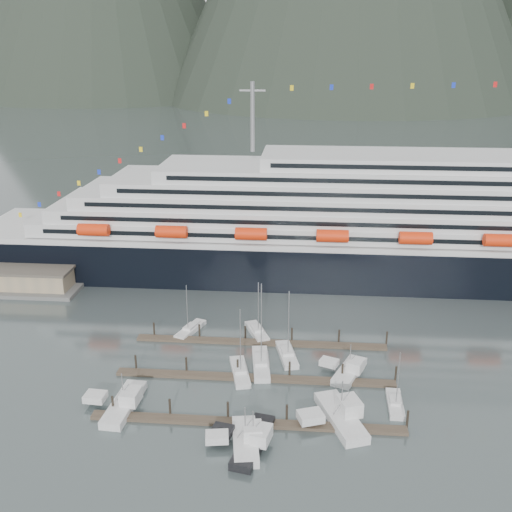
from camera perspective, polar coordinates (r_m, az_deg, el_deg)
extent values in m
plane|color=#455252|center=(102.11, 2.55, -12.62)|extent=(1600.00, 1600.00, 0.00)
cube|color=black|center=(151.72, 12.98, -0.36)|extent=(210.00, 28.00, 12.00)
cube|color=silver|center=(149.69, 13.16, 1.98)|extent=(205.80, 27.44, 1.50)
cube|color=silver|center=(149.77, 15.13, 2.86)|extent=(185.00, 26.00, 3.20)
cube|color=black|center=(137.46, 16.02, 1.37)|extent=(175.75, 0.20, 1.00)
cube|color=silver|center=(149.30, 16.00, 4.01)|extent=(180.00, 25.00, 3.20)
cube|color=black|center=(137.42, 16.93, 2.68)|extent=(171.00, 0.20, 1.00)
cube|color=silver|center=(148.92, 16.87, 5.16)|extent=(172.00, 24.00, 3.20)
cube|color=black|center=(137.49, 17.83, 3.98)|extent=(163.40, 0.20, 1.00)
cube|color=silver|center=(148.64, 17.75, 6.32)|extent=(160.00, 23.00, 3.20)
cube|color=black|center=(137.65, 18.74, 5.28)|extent=(152.00, 0.20, 1.00)
cube|color=silver|center=(148.47, 18.63, 7.44)|extent=(140.00, 22.00, 3.00)
cube|color=black|center=(137.95, 19.64, 6.53)|extent=(133.00, 0.20, 1.00)
cube|color=silver|center=(148.41, 19.51, 8.52)|extent=(95.00, 20.00, 3.00)
cube|color=black|center=(138.84, 20.49, 7.78)|extent=(90.25, 0.20, 1.00)
cylinder|color=gray|center=(142.94, -0.33, 13.09)|extent=(1.00, 1.00, 16.00)
cylinder|color=#FF330D|center=(140.97, -15.21, 2.42)|extent=(7.00, 2.80, 2.80)
cylinder|color=#FF330D|center=(135.90, -8.06, 2.30)|extent=(7.00, 2.80, 2.80)
cylinder|color=#FF330D|center=(133.09, -0.47, 2.12)|extent=(7.00, 2.80, 2.80)
cylinder|color=#FF330D|center=(132.69, 7.29, 1.91)|extent=(7.00, 2.80, 2.80)
cylinder|color=#FF330D|center=(134.71, 14.97, 1.66)|extent=(7.00, 2.80, 2.80)
cylinder|color=#FF330D|center=(139.05, 22.28, 1.39)|extent=(7.00, 2.80, 2.80)
cube|color=#4A3B2F|center=(93.94, -0.89, -15.59)|extent=(48.00, 2.00, 0.50)
cylinder|color=black|center=(98.23, -13.47, -13.66)|extent=(0.36, 0.36, 3.20)
cylinder|color=black|center=(95.96, -8.20, -14.15)|extent=(0.36, 0.36, 3.20)
cylinder|color=black|center=(94.49, -2.69, -14.53)|extent=(0.36, 0.36, 3.20)
cylinder|color=black|center=(93.87, 2.95, -14.80)|extent=(0.36, 0.36, 3.20)
cylinder|color=black|center=(94.11, 8.62, -14.92)|extent=(0.36, 0.36, 3.20)
cylinder|color=black|center=(95.21, 14.22, -14.90)|extent=(0.36, 0.36, 3.20)
cube|color=#4A3B2F|center=(104.80, -0.16, -11.52)|extent=(48.00, 2.00, 0.50)
cylinder|color=black|center=(108.78, -11.37, -9.99)|extent=(0.36, 0.36, 3.20)
cylinder|color=black|center=(106.74, -6.64, -10.33)|extent=(0.36, 0.36, 3.20)
cylinder|color=black|center=(105.42, -1.76, -10.60)|extent=(0.36, 0.36, 3.20)
cylinder|color=black|center=(104.87, 3.22, -10.80)|extent=(0.36, 0.36, 3.20)
cylinder|color=black|center=(105.08, 8.22, -10.92)|extent=(0.36, 0.36, 3.20)
cylinder|color=black|center=(106.06, 13.17, -10.96)|extent=(0.36, 0.36, 3.20)
cube|color=#4A3B2F|center=(116.09, 0.41, -8.22)|extent=(48.00, 2.00, 0.50)
cylinder|color=black|center=(119.82, -9.68, -6.97)|extent=(0.36, 0.36, 3.20)
cylinder|color=black|center=(117.97, -5.41, -7.21)|extent=(0.36, 0.36, 3.20)
cylinder|color=black|center=(116.78, -1.02, -7.41)|extent=(0.36, 0.36, 3.20)
cylinder|color=black|center=(116.28, 3.43, -7.57)|extent=(0.36, 0.36, 3.20)
cylinder|color=black|center=(116.47, 7.90, -7.69)|extent=(0.36, 0.36, 3.20)
cylinder|color=black|center=(117.36, 12.33, -7.76)|extent=(0.36, 0.36, 3.20)
cube|color=silver|center=(106.18, -1.54, -11.08)|extent=(4.82, 10.22, 1.39)
cube|color=silver|center=(105.73, -1.54, -10.66)|extent=(2.73, 3.83, 0.79)
cylinder|color=gray|center=(102.10, -1.50, -8.16)|extent=(0.16, 0.16, 11.96)
cube|color=silver|center=(111.60, 2.96, -9.47)|extent=(4.75, 9.99, 1.42)
cube|color=silver|center=(111.16, 2.96, -9.05)|extent=(2.74, 3.75, 0.81)
cylinder|color=gray|center=(107.55, 3.12, -6.47)|extent=(0.16, 0.16, 12.60)
cube|color=silver|center=(108.55, 0.46, -10.33)|extent=(4.21, 11.99, 1.49)
cube|color=silver|center=(108.07, 0.47, -9.89)|extent=(2.63, 4.34, 0.85)
cylinder|color=gray|center=(103.56, 0.51, -6.61)|extent=(0.17, 0.17, 15.43)
cube|color=silver|center=(121.29, -6.26, -7.06)|extent=(5.22, 9.12, 1.24)
cube|color=silver|center=(120.95, -6.28, -6.74)|extent=(2.73, 3.52, 0.71)
cylinder|color=gray|center=(118.32, -6.58, -4.92)|extent=(0.14, 0.14, 9.58)
cube|color=silver|center=(119.70, 0.09, -7.32)|extent=(5.69, 9.01, 1.36)
cube|color=silver|center=(119.32, 0.09, -6.94)|extent=(2.97, 3.56, 0.77)
cylinder|color=gray|center=(116.43, 0.22, -4.93)|extent=(0.15, 0.15, 10.44)
cube|color=silver|center=(100.32, 13.10, -13.65)|extent=(2.55, 8.10, 1.25)
cube|color=silver|center=(99.90, 13.13, -13.27)|extent=(1.87, 2.86, 0.71)
cylinder|color=gray|center=(96.95, 13.38, -11.34)|extent=(0.14, 0.14, 9.22)
cube|color=silver|center=(99.67, -12.44, -13.76)|extent=(4.26, 12.59, 1.91)
cube|color=silver|center=(100.71, -15.06, -12.83)|extent=(3.42, 2.94, 1.14)
cube|color=silver|center=(98.28, -11.83, -12.95)|extent=(2.91, 3.89, 2.10)
cube|color=black|center=(97.88, -11.86, -12.58)|extent=(2.71, 3.63, 0.48)
cylinder|color=gray|center=(97.84, -12.59, -12.06)|extent=(0.15, 0.15, 4.76)
cube|color=silver|center=(89.84, -1.03, -17.37)|extent=(5.00, 10.98, 1.92)
cube|color=silver|center=(89.08, -3.74, -16.83)|extent=(3.58, 2.79, 1.15)
cube|color=silver|center=(88.77, -0.33, -16.39)|extent=(3.14, 3.54, 2.12)
cube|color=black|center=(88.33, -0.33, -15.99)|extent=(2.91, 3.30, 0.48)
cylinder|color=gray|center=(87.78, -1.05, -15.55)|extent=(0.15, 0.15, 4.81)
cube|color=black|center=(89.75, -0.28, -17.41)|extent=(5.75, 12.76, 1.77)
cube|color=black|center=(90.37, -3.24, -16.32)|extent=(3.52, 3.30, 1.06)
cube|color=silver|center=(88.45, 0.52, -16.69)|extent=(3.21, 4.15, 1.94)
cube|color=black|center=(88.04, 0.52, -16.31)|extent=(2.98, 3.87, 0.44)
cylinder|color=gray|center=(87.87, -0.28, -15.75)|extent=(0.14, 0.14, 4.42)
cube|color=silver|center=(95.37, 8.07, -15.14)|extent=(8.09, 13.47, 2.15)
cube|color=silver|center=(93.01, 5.22, -14.98)|extent=(4.42, 3.93, 1.29)
cube|color=silver|center=(94.64, 8.87, -13.93)|extent=(4.17, 4.68, 2.37)
cube|color=black|center=(94.17, 8.90, -13.50)|extent=(3.87, 4.36, 0.54)
cylinder|color=gray|center=(93.18, 8.19, -13.13)|extent=(0.17, 0.17, 5.39)
cube|color=silver|center=(107.19, 8.87, -10.95)|extent=(6.83, 10.43, 1.81)
cube|color=silver|center=(107.69, 6.97, -10.02)|extent=(3.68, 3.20, 1.08)
cube|color=silver|center=(106.08, 9.43, -10.25)|extent=(3.48, 3.73, 1.99)
cube|color=black|center=(105.72, 9.46, -9.91)|extent=(3.24, 3.47, 0.45)
cylinder|color=gray|center=(105.59, 8.96, -9.42)|extent=(0.14, 0.14, 4.52)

